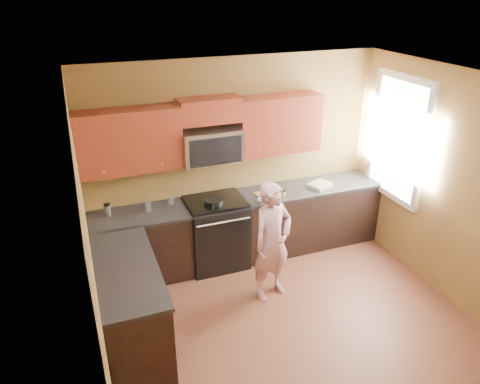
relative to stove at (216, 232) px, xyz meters
name	(u,v)px	position (x,y,z in m)	size (l,w,h in m)	color
floor	(299,335)	(0.40, -1.68, -0.47)	(4.00, 4.00, 0.00)	brown
ceiling	(317,89)	(0.40, -1.68, 2.23)	(4.00, 4.00, 0.00)	white
wall_back	(235,159)	(0.40, 0.32, 0.88)	(4.00, 4.00, 0.00)	brown
wall_front	(467,382)	(0.40, -3.67, 0.88)	(4.00, 4.00, 0.00)	brown
wall_left	(93,270)	(-1.60, -1.68, 0.88)	(4.00, 4.00, 0.00)	brown
wall_right	(466,196)	(2.40, -1.68, 0.88)	(4.00, 4.00, 0.00)	brown
cabinet_back_run	(243,228)	(0.40, 0.02, -0.03)	(4.00, 0.60, 0.88)	black
cabinet_left_run	(130,305)	(-1.30, -1.08, -0.03)	(0.60, 1.60, 0.88)	black
countertop_back	(244,199)	(0.40, 0.01, 0.43)	(4.00, 0.62, 0.04)	black
countertop_left	(126,269)	(-1.29, -1.08, 0.43)	(0.62, 1.60, 0.04)	black
stove	(216,232)	(0.00, 0.00, 0.00)	(0.76, 0.65, 0.95)	black
microwave	(211,161)	(0.00, 0.12, 0.97)	(0.76, 0.40, 0.42)	silver
upper_cab_left	(132,171)	(-0.99, 0.16, 0.97)	(1.22, 0.33, 0.75)	maroon
upper_cab_right	(277,151)	(0.94, 0.16, 0.97)	(1.12, 0.33, 0.75)	maroon
upper_cab_over_mw	(209,110)	(0.00, 0.16, 1.62)	(0.76, 0.33, 0.30)	maroon
window	(398,139)	(2.38, -0.48, 1.17)	(0.06, 1.06, 1.66)	white
woman	(272,242)	(0.41, -0.89, 0.27)	(0.54, 0.36, 1.49)	#CD6688
frying_pan	(213,203)	(-0.04, -0.06, 0.47)	(0.24, 0.43, 0.06)	black
butter_tub	(281,195)	(0.89, -0.11, 0.45)	(0.12, 0.12, 0.09)	gold
toast_slice	(259,194)	(0.62, 0.02, 0.45)	(0.11, 0.11, 0.01)	#B27F47
napkin_a	(261,200)	(0.56, -0.20, 0.48)	(0.11, 0.12, 0.06)	silver
napkin_b	(281,193)	(0.90, -0.10, 0.48)	(0.12, 0.13, 0.07)	silver
dish_towel	(320,185)	(1.52, -0.05, 0.47)	(0.30, 0.24, 0.05)	silver
travel_mug	(108,216)	(-1.34, 0.11, 0.45)	(0.08, 0.08, 0.16)	silver
glass_b	(148,207)	(-0.85, 0.07, 0.51)	(0.07, 0.07, 0.12)	silver
glass_c	(171,199)	(-0.54, 0.17, 0.51)	(0.07, 0.07, 0.12)	silver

